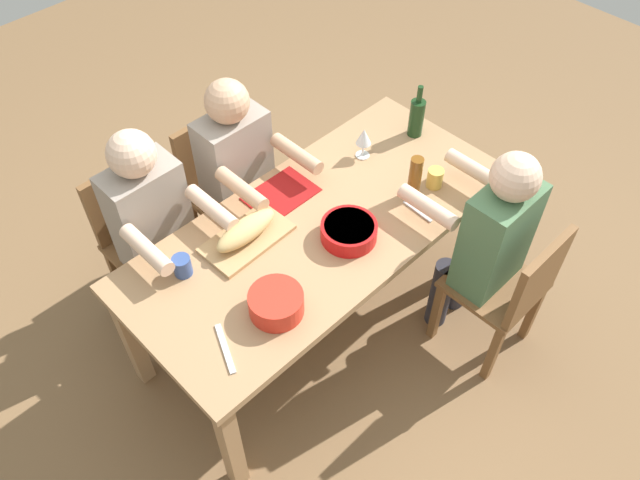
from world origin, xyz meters
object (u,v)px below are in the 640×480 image
diner_far_left (487,237)px  wine_bottle (417,117)px  diner_near_right (156,224)px  bread_loaf (246,230)px  dining_table (320,237)px  cutting_board (247,239)px  chair_near_center (223,184)px  cup_far_left (435,178)px  serving_bowl_fruit (276,302)px  beer_bottle (415,177)px  serving_bowl_salad (349,230)px  diner_near_center (241,171)px  cup_near_right (182,266)px  chair_near_right (143,233)px  wine_glass (364,138)px  chair_far_left (511,288)px

diner_far_left → wine_bottle: bearing=-112.8°
diner_near_right → bread_loaf: diner_near_right is taller
dining_table → cutting_board: cutting_board is taller
chair_near_center → wine_bottle: (-0.79, 0.63, 0.37)m
cutting_board → cup_far_left: 0.93m
diner_near_right → cutting_board: size_ratio=3.00×
serving_bowl_fruit → cutting_board: bearing=-113.0°
diner_far_left → beer_bottle: bearing=-79.9°
serving_bowl_salad → diner_near_center: bearing=-87.2°
cup_near_right → dining_table: bearing=161.4°
chair_near_right → cup_near_right: bearing=80.0°
cutting_board → wine_bottle: 1.09m
chair_near_center → cup_far_left: 1.14m
diner_near_center → wine_bottle: (-0.79, 0.45, 0.15)m
chair_near_right → serving_bowl_salad: size_ratio=3.40×
diner_near_right → beer_bottle: size_ratio=5.45×
cup_far_left → serving_bowl_fruit: bearing=0.7°
chair_near_center → diner_near_center: size_ratio=0.71×
wine_glass → chair_far_left: bearing=92.2°
wine_glass → serving_bowl_salad: bearing=36.4°
serving_bowl_salad → cup_far_left: bearing=173.8°
chair_near_center → bread_loaf: (0.30, 0.59, 0.32)m
diner_far_left → diner_near_center: (0.51, -1.12, 0.00)m
dining_table → serving_bowl_salad: size_ratio=7.42×
chair_far_left → bread_loaf: (0.81, -0.90, 0.32)m
diner_near_center → cup_near_right: 0.71m
dining_table → chair_near_right: 0.92m
diner_near_right → serving_bowl_fruit: 0.78m
dining_table → diner_far_left: diner_far_left is taller
chair_near_center → cutting_board: chair_near_center is taller
chair_far_left → chair_near_center: 1.57m
diner_near_center → beer_bottle: 0.87m
diner_near_right → bread_loaf: 0.47m
serving_bowl_salad → cutting_board: (0.33, -0.30, -0.03)m
cup_near_right → cup_far_left: size_ratio=0.96×
beer_bottle → serving_bowl_salad: bearing=-3.6°
diner_far_left → wine_glass: diner_far_left is taller
diner_near_center → cup_far_left: size_ratio=12.52×
serving_bowl_salad → wine_bottle: (-0.76, -0.25, 0.06)m
chair_far_left → bread_loaf: 1.25m
chair_near_right → diner_near_right: diner_near_right is taller
diner_far_left → diner_near_right: bearing=-47.6°
cup_far_left → beer_bottle: bearing=-14.9°
dining_table → chair_near_right: chair_near_right is taller
bread_loaf → cup_near_right: bread_loaf is taller
diner_near_right → diner_near_center: (-0.51, 0.00, 0.00)m
dining_table → chair_near_center: size_ratio=2.18×
chair_near_center → diner_near_center: bearing=90.0°
wine_bottle → diner_far_left: bearing=67.2°
chair_near_center → serving_bowl_salad: bearing=92.2°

